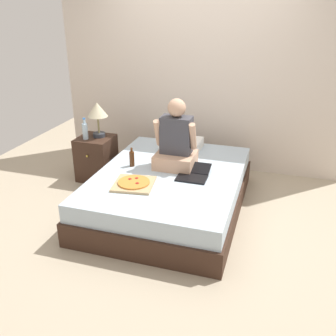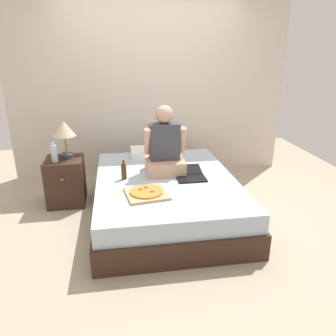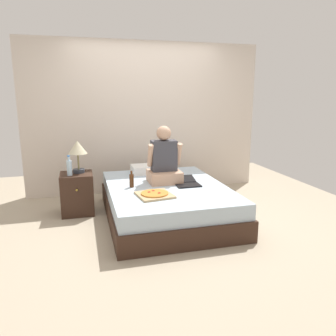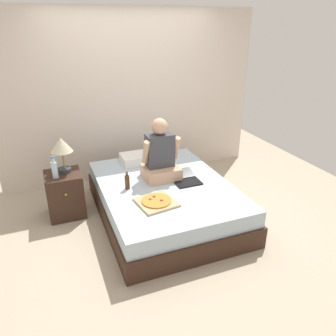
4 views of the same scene
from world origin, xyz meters
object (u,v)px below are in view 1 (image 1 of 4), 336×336
Objects in this scene: bed at (170,191)px; laptop at (193,175)px; nightstand_left at (96,158)px; pizza_box at (134,183)px; lamp_on_left_nightstand at (97,112)px; beer_bottle_on_bed at (132,158)px; water_bottle at (85,131)px; person_seated at (176,142)px.

laptop reaches higher than bed.
nightstand_left reaches higher than pizza_box.
pizza_box is at bearing -47.65° from lamp_on_left_nightstand.
beer_bottle_on_bed is at bearing 114.54° from pizza_box.
beer_bottle_on_bed is at bearing -24.82° from water_bottle.
laptop is at bearing -5.07° from beer_bottle_on_bed.
bed is at bearing 173.89° from laptop.
bed is 0.37m from laptop.
bed is at bearing -4.46° from beer_bottle_on_bed.
person_seated reaches higher than lamp_on_left_nightstand.
water_bottle reaches higher than pizza_box.
person_seated is at bearing 84.77° from bed.
person_seated is 0.54m from beer_bottle_on_bed.
laptop is at bearing -15.71° from water_bottle.
bed is at bearing -25.55° from lamp_on_left_nightstand.
person_seated reaches higher than water_bottle.
bed is 4.68× the size of lamp_on_left_nightstand.
bed is 1.27m from nightstand_left.
pizza_box is at bearing -44.83° from nightstand_left.
person_seated is at bearing -14.41° from nightstand_left.
nightstand_left is (-1.17, 0.49, 0.06)m from bed.
water_bottle is at bearing -130.60° from lamp_on_left_nightstand.
lamp_on_left_nightstand reaches higher than nightstand_left.
water_bottle reaches higher than bed.
nightstand_left is 0.42m from water_bottle.
person_seated is 0.43m from laptop.
nightstand_left reaches higher than bed.
nightstand_left is 1.30m from pizza_box.
laptop is at bearing 36.18° from pizza_box.
bed is 5.06× the size of laptop.
lamp_on_left_nightstand is at bearing 49.40° from water_bottle.
person_seated reaches higher than nightstand_left.
nightstand_left is at bearing -128.63° from lamp_on_left_nightstand.
laptop is at bearing -39.62° from person_seated.
water_bottle reaches higher than beer_bottle_on_bed.
lamp_on_left_nightstand reaches higher than water_bottle.
laptop is 0.74m from beer_bottle_on_bed.
person_seated reaches higher than bed.
nightstand_left reaches higher than laptop.
laptop is (1.52, -0.43, -0.21)m from water_bottle.
lamp_on_left_nightstand reaches higher than laptop.
nightstand_left is 2.62× the size of beer_bottle_on_bed.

